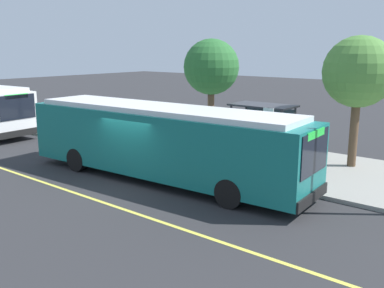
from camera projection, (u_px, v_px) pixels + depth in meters
ground_plane at (133, 183)px, 17.03m from camera, size 120.00×120.00×0.00m
sidewalk_curb at (222, 153)px, 21.56m from camera, size 44.00×6.40×0.15m
lane_stripe_center at (88, 197)px, 15.37m from camera, size 36.00×0.14×0.01m
transit_bus_main at (161, 140)px, 17.09m from camera, size 12.56×3.29×2.95m
bus_shelter at (261, 119)px, 20.26m from camera, size 2.90×1.60×2.48m
waiting_bench at (267, 148)px, 20.11m from camera, size 1.60×0.48×0.95m
route_sign_post at (268, 133)px, 16.68m from camera, size 0.44×0.08×2.80m
pedestrian_commuter at (297, 150)px, 17.57m from camera, size 0.24×0.40×1.69m
street_tree_near_shelter at (359, 73)px, 18.05m from camera, size 2.97×2.97×5.52m
street_tree_upstreet at (211, 68)px, 23.20m from camera, size 2.96×2.96×5.50m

